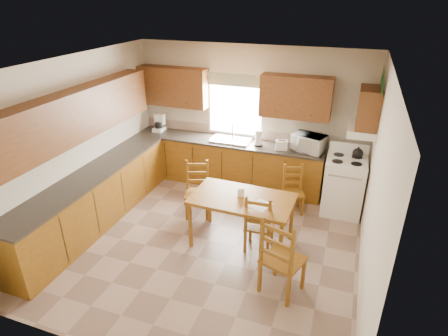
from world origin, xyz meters
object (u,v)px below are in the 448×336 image
(chair_near_left, at_px, (260,222))
(chair_near_right, at_px, (283,255))
(chair_far_right, at_px, (293,190))
(stove, at_px, (343,186))
(microwave, at_px, (309,143))
(dining_table, at_px, (242,221))
(chair_far_left, at_px, (197,190))

(chair_near_left, bearing_deg, chair_near_right, 121.92)
(chair_near_left, relative_size, chair_far_right, 1.12)
(stove, distance_m, chair_near_left, 1.89)
(stove, height_order, microwave, microwave)
(stove, relative_size, microwave, 1.88)
(dining_table, distance_m, chair_far_left, 1.09)
(dining_table, distance_m, chair_near_left, 0.30)
(dining_table, bearing_deg, chair_far_left, 153.68)
(chair_far_right, bearing_deg, chair_far_left, -177.81)
(stove, bearing_deg, chair_far_right, -159.91)
(microwave, relative_size, chair_far_right, 0.61)
(chair_near_left, height_order, chair_far_left, chair_far_left)
(microwave, distance_m, chair_far_left, 2.19)
(chair_near_left, distance_m, chair_near_right, 0.91)
(stove, relative_size, dining_table, 0.65)
(chair_near_left, bearing_deg, dining_table, -11.36)
(chair_near_left, height_order, chair_near_right, chair_near_right)
(chair_far_right, bearing_deg, stove, 0.06)
(stove, distance_m, chair_far_left, 2.54)
(chair_far_left, relative_size, chair_far_right, 1.13)
(chair_near_right, bearing_deg, chair_near_left, -37.91)
(stove, xyz_separation_m, chair_far_left, (-2.34, -0.98, -0.01))
(stove, xyz_separation_m, chair_near_left, (-1.09, -1.54, -0.01))
(dining_table, height_order, chair_near_right, chair_near_right)
(chair_far_left, bearing_deg, chair_near_left, -43.50)
(chair_near_right, bearing_deg, microwave, -69.15)
(microwave, relative_size, chair_far_left, 0.54)
(chair_near_left, bearing_deg, chair_far_left, -25.74)
(stove, height_order, chair_far_left, stove)
(microwave, relative_size, chair_near_left, 0.55)
(microwave, bearing_deg, dining_table, -94.11)
(chair_near_left, bearing_deg, stove, -126.98)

